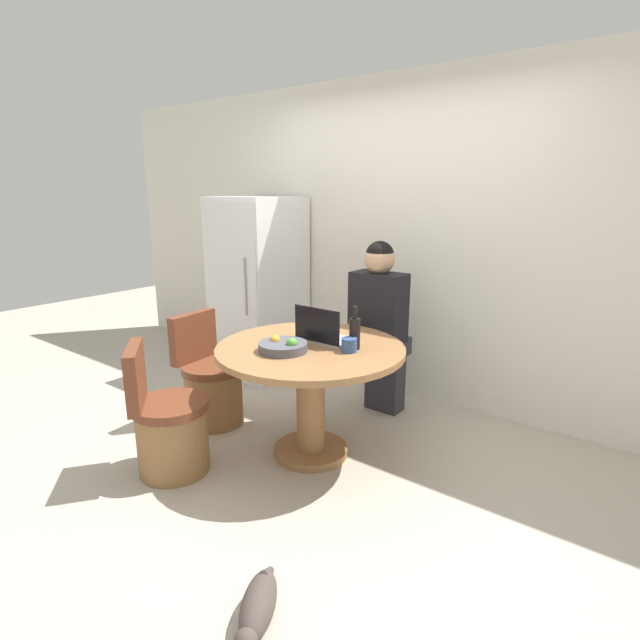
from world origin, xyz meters
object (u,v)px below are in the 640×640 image
object	(u,v)px
refrigerator	(258,287)
bottle	(355,332)
laptop	(324,334)
cat	(258,607)
fruit_bowl	(283,346)
person_seated	(381,320)
chair_near_left_corner	(169,430)
chair_left_side	(212,387)
dining_table	(311,376)

from	to	relation	value
refrigerator	bottle	world-z (taller)	refrigerator
laptop	cat	bearing A→B (deg)	116.75
fruit_bowl	bottle	world-z (taller)	bottle
person_seated	bottle	size ratio (longest dim) A/B	5.03
refrigerator	chair_near_left_corner	world-z (taller)	refrigerator
laptop	fruit_bowl	distance (m)	0.32
chair_left_side	cat	distance (m)	1.93
dining_table	chair_left_side	size ratio (longest dim) A/B	1.45
refrigerator	chair_near_left_corner	bearing A→B (deg)	-63.54
chair_near_left_corner	bottle	distance (m)	1.29
dining_table	person_seated	xyz separation A→B (m)	(0.02, 0.82, 0.20)
laptop	bottle	distance (m)	0.25
chair_near_left_corner	person_seated	distance (m)	1.69
chair_near_left_corner	cat	xyz separation A→B (m)	(1.24, -0.50, -0.20)
chair_near_left_corner	cat	size ratio (longest dim) A/B	1.95
chair_left_side	refrigerator	bearing A→B (deg)	21.00
dining_table	chair_near_left_corner	distance (m)	0.93
chair_near_left_corner	person_seated	bearing A→B (deg)	-72.09
dining_table	bottle	xyz separation A→B (m)	(0.25, 0.13, 0.30)
dining_table	cat	world-z (taller)	dining_table
person_seated	bottle	bearing A→B (deg)	107.91
chair_near_left_corner	person_seated	world-z (taller)	person_seated
dining_table	fruit_bowl	xyz separation A→B (m)	(-0.07, -0.18, 0.23)
chair_near_left_corner	bottle	world-z (taller)	bottle
fruit_bowl	chair_left_side	bearing A→B (deg)	172.71
fruit_bowl	bottle	xyz separation A→B (m)	(0.32, 0.31, 0.07)
chair_left_side	laptop	xyz separation A→B (m)	(0.90, 0.20, 0.53)
dining_table	cat	size ratio (longest dim) A/B	2.82
refrigerator	laptop	xyz separation A→B (m)	(1.39, -0.82, -0.02)
chair_near_left_corner	laptop	size ratio (longest dim) A/B	2.37
refrigerator	laptop	bearing A→B (deg)	-30.49
cat	chair_left_side	bearing A→B (deg)	-156.31
chair_near_left_corner	bottle	bearing A→B (deg)	-95.52
laptop	chair_left_side	bearing A→B (deg)	12.56
dining_table	chair_near_left_corner	xyz separation A→B (m)	(-0.56, -0.69, -0.27)
chair_near_left_corner	dining_table	bearing A→B (deg)	-90.00
dining_table	person_seated	world-z (taller)	person_seated
dining_table	cat	bearing A→B (deg)	-60.51
refrigerator	bottle	bearing A→B (deg)	-26.66
refrigerator	chair_left_side	xyz separation A→B (m)	(0.49, -1.02, -0.55)
chair_near_left_corner	chair_left_side	bearing A→B (deg)	-23.06
fruit_bowl	bottle	size ratio (longest dim) A/B	1.12
person_seated	bottle	distance (m)	0.73
refrigerator	dining_table	xyz separation A→B (m)	(1.38, -0.95, -0.27)
chair_left_side	fruit_bowl	bearing A→B (deg)	-101.96
chair_near_left_corner	bottle	xyz separation A→B (m)	(0.81, 0.82, 0.58)
fruit_bowl	bottle	bearing A→B (deg)	44.08
dining_table	chair_left_side	bearing A→B (deg)	-175.33
person_seated	fruit_bowl	bearing A→B (deg)	84.68
refrigerator	cat	size ratio (longest dim) A/B	3.90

